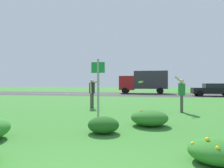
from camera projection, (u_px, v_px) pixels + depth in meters
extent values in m
plane|color=#387A2D|center=(138.00, 104.00, 13.98)|extent=(120.00, 120.00, 0.00)
cube|color=#38383A|center=(143.00, 94.00, 26.15)|extent=(120.00, 9.68, 0.01)
cube|color=yellow|center=(143.00, 94.00, 26.15)|extent=(120.00, 0.16, 0.00)
ellipsoid|color=#2D7526|center=(149.00, 118.00, 6.75)|extent=(1.27, 1.20, 0.55)
sphere|color=orange|center=(141.00, 111.00, 6.65)|extent=(0.08, 0.08, 0.08)
sphere|color=orange|center=(143.00, 114.00, 7.19)|extent=(0.06, 0.06, 0.06)
sphere|color=orange|center=(137.00, 117.00, 6.49)|extent=(0.07, 0.07, 0.07)
ellipsoid|color=#1E5619|center=(103.00, 125.00, 5.74)|extent=(0.91, 0.85, 0.48)
sphere|color=yellow|center=(103.00, 121.00, 6.02)|extent=(0.06, 0.06, 0.06)
sphere|color=yellow|center=(93.00, 125.00, 5.61)|extent=(0.07, 0.07, 0.07)
sphere|color=yellow|center=(104.00, 121.00, 5.95)|extent=(0.09, 0.09, 0.09)
ellipsoid|color=#2D7526|center=(216.00, 151.00, 3.57)|extent=(0.98, 0.91, 0.43)
sphere|color=yellow|center=(193.00, 144.00, 3.63)|extent=(0.07, 0.07, 0.07)
sphere|color=yellow|center=(213.00, 150.00, 3.42)|extent=(0.07, 0.07, 0.07)
sphere|color=yellow|center=(216.00, 155.00, 3.31)|extent=(0.08, 0.08, 0.08)
sphere|color=yellow|center=(207.00, 139.00, 3.54)|extent=(0.07, 0.07, 0.07)
sphere|color=yellow|center=(218.00, 148.00, 3.28)|extent=(0.07, 0.07, 0.07)
cube|color=#93969B|center=(98.00, 89.00, 8.06)|extent=(0.07, 0.10, 2.45)
cube|color=#197F38|center=(98.00, 67.00, 8.03)|extent=(0.56, 0.03, 0.44)
cylinder|color=#232328|center=(92.00, 88.00, 11.63)|extent=(0.34, 0.34, 0.61)
sphere|color=tan|center=(92.00, 81.00, 11.63)|extent=(0.21, 0.21, 0.21)
cylinder|color=#4C4742|center=(93.00, 100.00, 11.71)|extent=(0.14, 0.14, 0.87)
cylinder|color=#4C4742|center=(91.00, 101.00, 11.55)|extent=(0.14, 0.14, 0.87)
cylinder|color=tan|center=(95.00, 82.00, 11.77)|extent=(0.58, 0.19, 0.26)
cylinder|color=tan|center=(91.00, 88.00, 11.44)|extent=(0.13, 0.11, 0.58)
cylinder|color=#287038|center=(182.00, 89.00, 9.83)|extent=(0.34, 0.34, 0.60)
sphere|color=tan|center=(182.00, 81.00, 9.83)|extent=(0.21, 0.21, 0.21)
cylinder|color=#4C4742|center=(182.00, 104.00, 9.75)|extent=(0.14, 0.14, 0.85)
cylinder|color=#4C4742|center=(182.00, 104.00, 9.91)|extent=(0.14, 0.14, 0.85)
cylinder|color=tan|center=(180.00, 80.00, 9.68)|extent=(0.50, 0.18, 0.44)
cylinder|color=tan|center=(181.00, 90.00, 10.02)|extent=(0.13, 0.11, 0.57)
cylinder|color=#8CD133|center=(141.00, 82.00, 10.53)|extent=(0.29, 0.27, 0.14)
torus|color=#8CD133|center=(141.00, 82.00, 10.53)|extent=(0.29, 0.27, 0.14)
cube|color=black|center=(213.00, 91.00, 22.54)|extent=(4.50, 1.82, 0.66)
cube|color=black|center=(214.00, 86.00, 22.52)|extent=(2.10, 1.64, 0.52)
cylinder|color=black|center=(200.00, 93.00, 21.96)|extent=(0.66, 0.22, 0.66)
cylinder|color=black|center=(197.00, 93.00, 23.71)|extent=(0.66, 0.22, 0.66)
cube|color=maroon|center=(127.00, 83.00, 28.74)|extent=(2.10, 2.30, 2.00)
cube|color=#333338|center=(151.00, 80.00, 28.12)|extent=(4.60, 2.30, 2.50)
cylinder|color=black|center=(125.00, 91.00, 27.70)|extent=(0.88, 0.26, 0.88)
cylinder|color=black|center=(127.00, 90.00, 29.86)|extent=(0.88, 0.26, 0.88)
cylinder|color=black|center=(160.00, 91.00, 26.80)|extent=(0.88, 0.26, 0.88)
cylinder|color=black|center=(159.00, 90.00, 28.96)|extent=(0.88, 0.26, 0.88)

